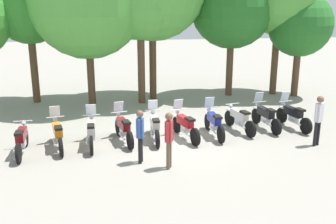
{
  "coord_description": "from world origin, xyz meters",
  "views": [
    {
      "loc": [
        -2.2,
        -13.33,
        4.85
      ],
      "look_at": [
        0.0,
        0.5,
        0.9
      ],
      "focal_mm": 41.34,
      "sensor_mm": 36.0,
      "label": 1
    }
  ],
  "objects_px": {
    "motorcycle_3": "(123,128)",
    "motorcycle_9": "(293,115)",
    "person_1": "(169,136)",
    "tree_1": "(28,8)",
    "person_0": "(140,132)",
    "tree_5": "(232,7)",
    "motorcycle_8": "(265,116)",
    "motorcycle_6": "(214,123)",
    "tree_2": "(87,0)",
    "motorcycle_4": "(155,126)",
    "motorcycle_1": "(58,134)",
    "motorcycle_2": "(92,132)",
    "motorcycle_5": "(185,125)",
    "tree_7": "(300,25)",
    "motorcycle_7": "(239,119)",
    "motorcycle_0": "(22,139)",
    "person_2": "(319,117)"
  },
  "relations": [
    {
      "from": "motorcycle_3",
      "to": "motorcycle_9",
      "type": "bearing_deg",
      "value": -97.96
    },
    {
      "from": "person_1",
      "to": "tree_1",
      "type": "relative_size",
      "value": 0.28
    },
    {
      "from": "person_0",
      "to": "tree_5",
      "type": "height_order",
      "value": "tree_5"
    },
    {
      "from": "motorcycle_8",
      "to": "tree_1",
      "type": "relative_size",
      "value": 0.34
    },
    {
      "from": "motorcycle_9",
      "to": "motorcycle_8",
      "type": "bearing_deg",
      "value": 75.67
    },
    {
      "from": "motorcycle_3",
      "to": "motorcycle_8",
      "type": "height_order",
      "value": "same"
    },
    {
      "from": "motorcycle_6",
      "to": "tree_2",
      "type": "bearing_deg",
      "value": 37.15
    },
    {
      "from": "motorcycle_4",
      "to": "tree_2",
      "type": "distance_m",
      "value": 7.63
    },
    {
      "from": "motorcycle_1",
      "to": "motorcycle_9",
      "type": "bearing_deg",
      "value": -96.57
    },
    {
      "from": "motorcycle_2",
      "to": "motorcycle_9",
      "type": "distance_m",
      "value": 7.95
    },
    {
      "from": "motorcycle_5",
      "to": "tree_7",
      "type": "xyz_separation_m",
      "value": [
        7.22,
        5.83,
        3.25
      ]
    },
    {
      "from": "tree_1",
      "to": "motorcycle_7",
      "type": "bearing_deg",
      "value": -35.25
    },
    {
      "from": "motorcycle_2",
      "to": "motorcycle_3",
      "type": "height_order",
      "value": "same"
    },
    {
      "from": "person_0",
      "to": "tree_2",
      "type": "bearing_deg",
      "value": 120.81
    },
    {
      "from": "person_0",
      "to": "tree_1",
      "type": "height_order",
      "value": "tree_1"
    },
    {
      "from": "motorcycle_0",
      "to": "motorcycle_6",
      "type": "bearing_deg",
      "value": -86.18
    },
    {
      "from": "motorcycle_5",
      "to": "motorcycle_0",
      "type": "bearing_deg",
      "value": 82.0
    },
    {
      "from": "motorcycle_0",
      "to": "motorcycle_6",
      "type": "distance_m",
      "value": 6.83
    },
    {
      "from": "person_1",
      "to": "tree_2",
      "type": "xyz_separation_m",
      "value": [
        -2.53,
        8.31,
        3.94
      ]
    },
    {
      "from": "motorcycle_2",
      "to": "person_2",
      "type": "distance_m",
      "value": 7.92
    },
    {
      "from": "motorcycle_2",
      "to": "person_2",
      "type": "height_order",
      "value": "person_2"
    },
    {
      "from": "tree_2",
      "to": "motorcycle_7",
      "type": "bearing_deg",
      "value": -41.95
    },
    {
      "from": "motorcycle_5",
      "to": "person_2",
      "type": "bearing_deg",
      "value": -122.55
    },
    {
      "from": "motorcycle_7",
      "to": "tree_2",
      "type": "relative_size",
      "value": 0.28
    },
    {
      "from": "motorcycle_0",
      "to": "motorcycle_6",
      "type": "relative_size",
      "value": 1.0
    },
    {
      "from": "motorcycle_3",
      "to": "tree_2",
      "type": "relative_size",
      "value": 0.28
    },
    {
      "from": "motorcycle_4",
      "to": "tree_5",
      "type": "xyz_separation_m",
      "value": [
        4.88,
        6.51,
        4.15
      ]
    },
    {
      "from": "motorcycle_1",
      "to": "tree_7",
      "type": "height_order",
      "value": "tree_7"
    },
    {
      "from": "person_2",
      "to": "motorcycle_0",
      "type": "bearing_deg",
      "value": 60.12
    },
    {
      "from": "motorcycle_0",
      "to": "motorcycle_8",
      "type": "relative_size",
      "value": 1.0
    },
    {
      "from": "motorcycle_2",
      "to": "motorcycle_3",
      "type": "distance_m",
      "value": 1.15
    },
    {
      "from": "motorcycle_6",
      "to": "motorcycle_7",
      "type": "relative_size",
      "value": 1.01
    },
    {
      "from": "motorcycle_2",
      "to": "motorcycle_0",
      "type": "bearing_deg",
      "value": 98.92
    },
    {
      "from": "motorcycle_4",
      "to": "motorcycle_5",
      "type": "height_order",
      "value": "same"
    },
    {
      "from": "motorcycle_7",
      "to": "person_1",
      "type": "xyz_separation_m",
      "value": [
        -3.28,
        -3.08,
        0.54
      ]
    },
    {
      "from": "motorcycle_8",
      "to": "person_1",
      "type": "bearing_deg",
      "value": 118.85
    },
    {
      "from": "motorcycle_5",
      "to": "tree_2",
      "type": "distance_m",
      "value": 8.09
    },
    {
      "from": "motorcycle_5",
      "to": "motorcycle_8",
      "type": "xyz_separation_m",
      "value": [
        3.4,
        0.65,
        0.0
      ]
    },
    {
      "from": "motorcycle_1",
      "to": "motorcycle_2",
      "type": "xyz_separation_m",
      "value": [
        1.14,
        0.04,
        0.0
      ]
    },
    {
      "from": "motorcycle_6",
      "to": "person_1",
      "type": "distance_m",
      "value": 3.5
    },
    {
      "from": "motorcycle_8",
      "to": "person_1",
      "type": "xyz_separation_m",
      "value": [
        -4.41,
        -3.21,
        0.52
      ]
    },
    {
      "from": "motorcycle_9",
      "to": "person_2",
      "type": "xyz_separation_m",
      "value": [
        -0.1,
        -2.02,
        0.55
      ]
    },
    {
      "from": "tree_1",
      "to": "person_2",
      "type": "bearing_deg",
      "value": -36.79
    },
    {
      "from": "motorcycle_8",
      "to": "person_2",
      "type": "xyz_separation_m",
      "value": [
        1.02,
        -2.1,
        0.55
      ]
    },
    {
      "from": "person_0",
      "to": "tree_1",
      "type": "xyz_separation_m",
      "value": [
        -4.52,
        8.59,
        3.61
      ]
    },
    {
      "from": "motorcycle_2",
      "to": "person_1",
      "type": "bearing_deg",
      "value": -135.11
    },
    {
      "from": "motorcycle_5",
      "to": "motorcycle_8",
      "type": "distance_m",
      "value": 3.46
    },
    {
      "from": "motorcycle_1",
      "to": "person_1",
      "type": "relative_size",
      "value": 1.23
    },
    {
      "from": "motorcycle_4",
      "to": "motorcycle_2",
      "type": "bearing_deg",
      "value": 98.14
    },
    {
      "from": "motorcycle_5",
      "to": "person_0",
      "type": "bearing_deg",
      "value": 123.05
    }
  ]
}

